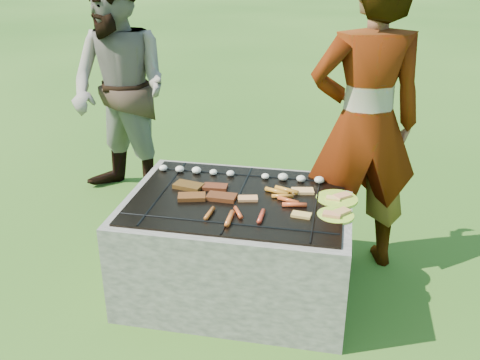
# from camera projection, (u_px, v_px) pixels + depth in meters

# --- Properties ---
(lawn) EXTENTS (60.00, 60.00, 0.00)m
(lawn) POSITION_uv_depth(u_px,v_px,m) (238.00, 285.00, 3.34)
(lawn) COLOR #214C13
(lawn) RESTS_ON ground
(fire_pit) EXTENTS (1.30, 1.00, 0.62)m
(fire_pit) POSITION_uv_depth(u_px,v_px,m) (238.00, 246.00, 3.22)
(fire_pit) COLOR #9E978C
(fire_pit) RESTS_ON ground
(mushrooms) EXTENTS (1.06, 0.06, 0.04)m
(mushrooms) POSITION_uv_depth(u_px,v_px,m) (243.00, 174.00, 3.35)
(mushrooms) COLOR white
(mushrooms) RESTS_ON fire_pit
(pork_slabs) EXTENTS (0.41, 0.27, 0.03)m
(pork_slabs) POSITION_uv_depth(u_px,v_px,m) (203.00, 192.00, 3.13)
(pork_slabs) COLOR brown
(pork_slabs) RESTS_ON fire_pit
(sausages) EXTENTS (0.53, 0.52, 0.03)m
(sausages) POSITION_uv_depth(u_px,v_px,m) (265.00, 204.00, 2.98)
(sausages) COLOR #F4A128
(sausages) RESTS_ON fire_pit
(bread_on_grate) EXTENTS (0.44, 0.39, 0.02)m
(bread_on_grate) POSITION_uv_depth(u_px,v_px,m) (285.00, 199.00, 3.05)
(bread_on_grate) COLOR tan
(bread_on_grate) RESTS_ON fire_pit
(plate_far) EXTENTS (0.29, 0.29, 0.03)m
(plate_far) POSITION_uv_depth(u_px,v_px,m) (337.00, 199.00, 3.08)
(plate_far) COLOR #F2FF3C
(plate_far) RESTS_ON fire_pit
(plate_near) EXTENTS (0.23, 0.23, 0.03)m
(plate_near) POSITION_uv_depth(u_px,v_px,m) (336.00, 215.00, 2.90)
(plate_near) COLOR yellow
(plate_near) RESTS_ON fire_pit
(cook) EXTENTS (0.78, 0.61, 1.90)m
(cook) POSITION_uv_depth(u_px,v_px,m) (365.00, 125.00, 3.23)
(cook) COLOR gray
(cook) RESTS_ON ground
(bystander) EXTENTS (1.08, 0.98, 1.81)m
(bystander) POSITION_uv_depth(u_px,v_px,m) (120.00, 91.00, 4.16)
(bystander) COLOR gray
(bystander) RESTS_ON ground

